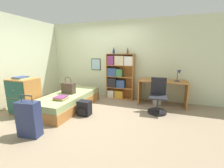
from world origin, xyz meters
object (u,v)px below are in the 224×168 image
bottle_brown (128,51)px  backpack (84,108)px  book_stack_on_bed (61,98)px  desk_chair (158,102)px  desk (162,87)px  suitcase (29,119)px  magazine_pile_on_dresser (21,78)px  bottle_green (114,51)px  bookcase (118,75)px  handbag (68,88)px  desk_lamp (179,73)px  dresser (24,96)px  bed (69,101)px  waste_bin (157,100)px

bottle_brown → backpack: bottle_brown is taller
book_stack_on_bed → desk_chair: 2.50m
desk → backpack: size_ratio=3.67×
suitcase → magazine_pile_on_dresser: magazine_pile_on_dresser is taller
bottle_green → desk: bottle_green is taller
backpack → book_stack_on_bed: bearing=-161.8°
bookcase → book_stack_on_bed: bearing=-116.6°
handbag → desk_lamp: 3.18m
book_stack_on_bed → bookcase: bookcase is taller
dresser → bottle_brown: 3.24m
bottle_green → magazine_pile_on_dresser: bearing=-131.2°
bed → handbag: 0.37m
bed → magazine_pile_on_dresser: magazine_pile_on_dresser is taller
bookcase → backpack: 1.81m
suitcase → book_stack_on_bed: bearing=93.9°
handbag → magazine_pile_on_dresser: size_ratio=1.32×
handbag → bookcase: 1.71m
bed → bookcase: bearing=52.2°
desk_lamp → book_stack_on_bed: bearing=-149.1°
suitcase → desk_lamp: desk_lamp is taller
book_stack_on_bed → waste_bin: 2.78m
handbag → desk: (2.52, 1.14, -0.04)m
desk_chair → waste_bin: size_ratio=3.45×
bed → desk_lamp: bearing=22.1°
book_stack_on_bed → suitcase: suitcase is taller
dresser → bottle_green: size_ratio=4.72×
bookcase → backpack: size_ratio=4.07×
bottle_brown → desk: (1.14, -0.20, -1.06)m
handbag → bookcase: size_ratio=0.32×
suitcase → bookcase: (0.86, 2.87, 0.45)m
desk_chair → waste_bin: desk_chair is taller
magazine_pile_on_dresser → bottle_green: 2.77m
bottle_brown → waste_bin: (1.01, -0.27, -1.46)m
dresser → magazine_pile_on_dresser: 0.48m
bookcase → bottle_brown: (0.31, 0.03, 0.79)m
handbag → desk_chair: desk_chair is taller
desk_chair → book_stack_on_bed: bearing=-156.5°
handbag → waste_bin: handbag is taller
backpack → suitcase: bearing=-112.1°
handbag → waste_bin: size_ratio=1.81×
desk_chair → suitcase: bearing=-137.8°
desk_lamp → handbag: bearing=-158.9°
desk → waste_bin: (-0.13, -0.06, -0.40)m
bottle_brown → desk_lamp: (1.56, -0.21, -0.60)m
dresser → desk_lamp: size_ratio=2.38×
suitcase → bookcase: 3.03m
magazine_pile_on_dresser → waste_bin: bearing=29.5°
waste_bin → dresser: bearing=-150.8°
bottle_brown → backpack: (-0.68, -1.70, -1.41)m
desk_lamp → waste_bin: desk_lamp is taller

